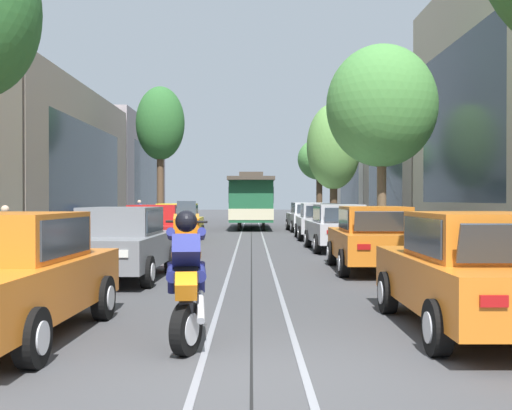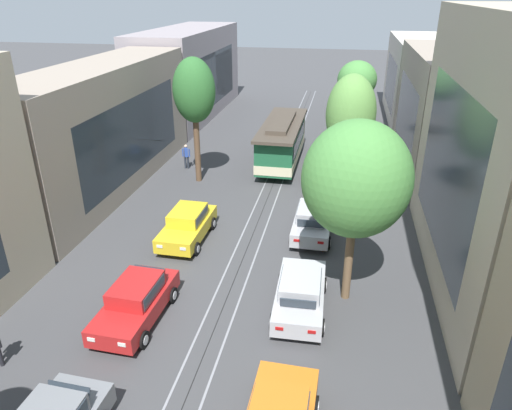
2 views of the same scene
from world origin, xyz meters
The scene contains 22 objects.
ground_plane centered at (0.00, 22.56, 0.00)m, with size 160.00×160.00×0.00m, color #424244.
trolley_track_rails centered at (0.00, 26.20, 0.00)m, with size 1.14×64.41×0.01m.
building_facade_left centered at (-10.84, 24.86, 4.20)m, with size 5.70×56.11×9.30m.
building_facade_right centered at (10.69, 24.49, 4.31)m, with size 5.65×56.11×10.84m.
parked_car_orange_near_left centered at (-3.09, 1.80, 0.80)m, with size 2.12×4.41×1.58m.
parked_car_grey_second_left centered at (-2.88, 7.76, 0.80)m, with size 2.12×4.41×1.58m.
parked_car_red_mid_left centered at (-3.00, 13.83, 0.80)m, with size 2.11×4.41×1.58m.
parked_car_yellow_fourth_left centered at (-3.08, 20.13, 0.80)m, with size 2.06×4.39×1.58m.
parked_car_orange_near_right centered at (2.97, 2.17, 0.80)m, with size 2.02×4.37×1.58m.
parked_car_orange_second_right centered at (2.99, 9.31, 0.80)m, with size 2.07×4.39×1.58m.
parked_car_silver_mid_right centered at (2.97, 15.50, 0.80)m, with size 2.07×4.39×1.58m.
parked_car_silver_fourth_right centered at (2.97, 21.77, 0.80)m, with size 2.05×4.38×1.58m.
parked_car_white_fifth_right centered at (3.01, 28.62, 0.80)m, with size 2.12×4.41×1.58m.
street_tree_kerb_left_second centered at (-4.87, 27.78, 5.74)m, with size 2.60×2.35×7.79m.
street_tree_kerb_right_second centered at (4.70, 16.70, 5.11)m, with size 4.00×3.57×7.34m.
street_tree_kerb_right_mid centered at (4.50, 28.47, 4.61)m, with size 2.94×3.05×6.99m.
street_tree_kerb_right_fourth centered at (4.94, 39.96, 4.62)m, with size 3.16×3.32×6.19m.
cable_car_trolley centered at (0.00, 31.58, 1.66)m, with size 2.61×9.14×3.28m.
motorcycle_with_rider centered at (-0.78, 1.41, 0.91)m, with size 0.57×1.88×1.73m.
pedestrian_on_left_pavement centered at (-6.35, 29.79, 0.97)m, with size 0.55×0.42×1.72m.
pedestrian_on_right_pavement centered at (-6.55, 10.73, 0.90)m, with size 0.55×0.42×1.60m.
fire_hydrant centered at (4.60, 7.88, 0.42)m, with size 0.40×0.22×0.84m.
Camera 1 is at (-0.00, -6.17, 1.75)m, focal length 44.55 mm.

